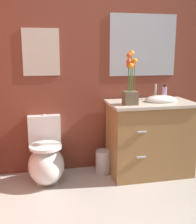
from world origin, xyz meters
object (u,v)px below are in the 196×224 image
(vanity_cabinet, at_px, (150,137))
(wall_poster, at_px, (41,52))
(flower_vase, at_px, (130,86))
(toilet, at_px, (46,160))
(wall_mirror, at_px, (143,45))
(soap_bottle, at_px, (164,93))
(trash_bin, at_px, (103,162))

(vanity_cabinet, distance_m, wall_poster, 1.53)
(vanity_cabinet, height_order, flower_vase, flower_vase)
(toilet, relative_size, wall_mirror, 0.86)
(flower_vase, relative_size, wall_mirror, 0.70)
(soap_bottle, relative_size, trash_bin, 0.63)
(soap_bottle, bearing_deg, toilet, -175.86)
(vanity_cabinet, bearing_deg, wall_poster, 165.87)
(vanity_cabinet, relative_size, trash_bin, 3.73)
(trash_bin, bearing_deg, soap_bottle, 2.31)
(soap_bottle, height_order, wall_poster, wall_poster)
(toilet, xyz_separation_m, wall_mirror, (1.17, 0.27, 1.21))
(toilet, bearing_deg, wall_mirror, 12.93)
(wall_poster, bearing_deg, toilet, -90.00)
(flower_vase, bearing_deg, vanity_cabinet, 19.20)
(vanity_cabinet, relative_size, wall_poster, 2.01)
(vanity_cabinet, xyz_separation_m, soap_bottle, (0.21, 0.13, 0.48))
(soap_bottle, bearing_deg, vanity_cabinet, -149.39)
(toilet, height_order, soap_bottle, soap_bottle)
(wall_poster, distance_m, wall_mirror, 1.17)
(flower_vase, xyz_separation_m, wall_poster, (-0.89, 0.39, 0.35))
(trash_bin, distance_m, wall_poster, 1.41)
(soap_bottle, height_order, wall_mirror, wall_mirror)
(flower_vase, bearing_deg, soap_bottle, 24.41)
(flower_vase, relative_size, trash_bin, 2.05)
(toilet, distance_m, trash_bin, 0.66)
(flower_vase, xyz_separation_m, trash_bin, (-0.24, 0.19, -0.89))
(vanity_cabinet, relative_size, soap_bottle, 5.93)
(toilet, height_order, trash_bin, toilet)
(vanity_cabinet, bearing_deg, toilet, 178.70)
(trash_bin, distance_m, wall_mirror, 1.42)
(soap_bottle, xyz_separation_m, trash_bin, (-0.73, -0.03, -0.78))
(vanity_cabinet, bearing_deg, wall_mirror, 90.54)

